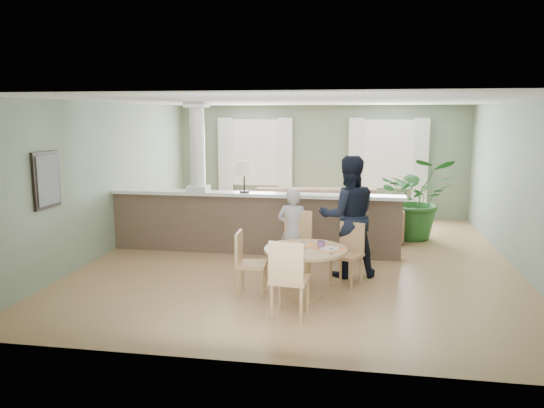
% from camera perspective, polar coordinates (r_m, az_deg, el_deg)
% --- Properties ---
extents(ground, '(8.00, 8.00, 0.00)m').
position_cam_1_polar(ground, '(9.30, 3.16, -5.86)').
color(ground, '#A78058').
rests_on(ground, ground).
extents(room_shell, '(7.02, 8.02, 2.71)m').
position_cam_1_polar(room_shell, '(9.62, 3.51, 5.62)').
color(room_shell, gray).
rests_on(room_shell, ground).
extents(pony_wall, '(5.32, 0.38, 2.70)m').
position_cam_1_polar(pony_wall, '(9.49, -2.59, -1.16)').
color(pony_wall, brown).
rests_on(pony_wall, ground).
extents(sofa, '(3.42, 1.64, 0.96)m').
position_cam_1_polar(sofa, '(10.76, 4.80, -1.11)').
color(sofa, '#986C52').
rests_on(sofa, ground).
extents(houseplant, '(1.57, 1.39, 1.64)m').
position_cam_1_polar(houseplant, '(10.99, 15.27, 0.60)').
color(houseplant, '#255C24').
rests_on(houseplant, ground).
extents(dining_table, '(1.13, 1.13, 0.78)m').
position_cam_1_polar(dining_table, '(7.27, 3.70, -5.83)').
color(dining_table, tan).
rests_on(dining_table, ground).
extents(chair_far_boy, '(0.51, 0.51, 1.01)m').
position_cam_1_polar(chair_far_boy, '(8.16, 2.62, -4.01)').
color(chair_far_boy, tan).
rests_on(chair_far_boy, ground).
extents(chair_far_man, '(0.54, 0.54, 0.91)m').
position_cam_1_polar(chair_far_man, '(7.92, 8.24, -4.97)').
color(chair_far_man, tan).
rests_on(chair_far_man, ground).
extents(chair_near, '(0.50, 0.50, 1.00)m').
position_cam_1_polar(chair_near, '(6.47, 1.81, -7.73)').
color(chair_near, tan).
rests_on(chair_near, ground).
extents(chair_side, '(0.41, 0.41, 0.89)m').
position_cam_1_polar(chair_side, '(7.37, -2.73, -6.06)').
color(chair_side, tan).
rests_on(chair_side, ground).
extents(child_person, '(0.53, 0.38, 1.36)m').
position_cam_1_polar(child_person, '(8.29, 2.26, -2.93)').
color(child_person, '#A0A0A5').
rests_on(child_person, ground).
extents(man_person, '(1.06, 0.91, 1.87)m').
position_cam_1_polar(man_person, '(8.21, 8.19, -1.33)').
color(man_person, black).
rests_on(man_person, ground).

